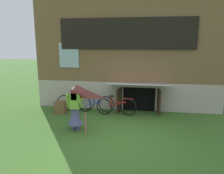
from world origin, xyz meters
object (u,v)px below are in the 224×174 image
bicycle_blue (94,105)px  kite (77,99)px  bicycle_red (117,105)px  person (75,112)px  bicycle_yellow (76,102)px  wooden_crate (61,107)px

bicycle_blue → kite: bearing=-73.6°
kite → bicycle_red: bearing=69.9°
person → bicycle_blue: bearing=106.0°
person → bicycle_blue: size_ratio=0.94×
bicycle_red → kite: bearing=-96.0°
bicycle_red → bicycle_blue: size_ratio=1.03×
bicycle_blue → bicycle_yellow: (-0.90, 0.25, 0.00)m
kite → bicycle_yellow: size_ratio=0.96×
bicycle_blue → wooden_crate: (-1.43, -0.21, -0.11)m
bicycle_red → bicycle_yellow: (-1.89, 0.21, -0.01)m
person → bicycle_yellow: (-0.70, 2.11, -0.27)m
bicycle_yellow → bicycle_blue: bearing=-28.3°
kite → bicycle_blue: (-0.08, 2.45, -0.91)m
person → bicycle_blue: person is taller
kite → bicycle_yellow: bearing=110.0°
bicycle_red → bicycle_yellow: bearing=-172.1°
bicycle_red → wooden_crate: bearing=-160.0°
person → bicycle_red: person is taller
bicycle_blue → bicycle_yellow: size_ratio=0.98×
bicycle_red → wooden_crate: (-2.43, -0.25, -0.12)m
bicycle_blue → bicycle_yellow: bearing=179.3°
kite → bicycle_red: (0.91, 2.49, -0.90)m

